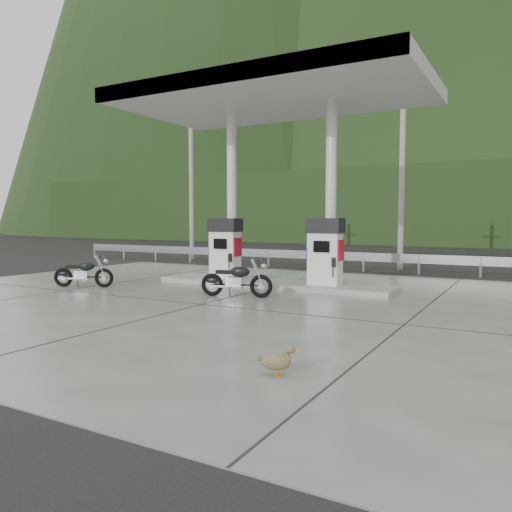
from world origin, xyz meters
The scene contains 17 objects.
ground centered at (0.00, 0.00, 0.00)m, with size 160.00×160.00×0.00m, color black.
forecourt_apron centered at (0.00, 0.00, 0.01)m, with size 18.00×14.00×0.02m, color slate.
pump_island centered at (0.00, 2.50, 0.10)m, with size 7.00×1.40×0.15m, color #9F9B94.
gas_pump_left centered at (-1.60, 2.50, 1.07)m, with size 0.95×0.55×1.80m, color white, non-canonical shape.
gas_pump_right centered at (1.60, 2.50, 1.07)m, with size 0.95×0.55×1.80m, color white, non-canonical shape.
canopy_column_left centered at (-1.60, 2.90, 2.67)m, with size 0.30×0.30×5.00m, color silver.
canopy_column_right centered at (1.60, 2.90, 2.67)m, with size 0.30×0.30×5.00m, color silver.
canopy_roof centered at (0.00, 2.50, 5.37)m, with size 8.50×5.00×0.40m, color silver.
guardrail centered at (0.00, 8.00, 0.71)m, with size 26.00×0.16×1.42m, color #989A9F, non-canonical shape.
road centered at (0.00, 11.50, 0.00)m, with size 60.00×7.00×0.01m, color black.
utility_pole_a centered at (-8.00, 9.50, 4.00)m, with size 0.22×0.22×8.00m, color gray.
utility_pole_b centered at (2.00, 9.50, 4.00)m, with size 0.22×0.22×8.00m, color gray.
tree_band centered at (0.00, 30.00, 3.00)m, with size 80.00×6.00×6.00m, color black.
forested_hills centered at (0.00, 60.00, 0.00)m, with size 100.00×40.00×140.00m, color black, non-canonical shape.
motorcycle_left centered at (-4.65, -0.21, 0.41)m, with size 1.64×0.52×0.78m, color black, non-canonical shape.
motorcycle_right centered at (0.09, 0.37, 0.43)m, with size 1.72×0.54×0.81m, color black, non-canonical shape.
duck centered at (3.80, -4.78, 0.18)m, with size 0.46×0.13×0.33m, color brown, non-canonical shape.
Camera 1 is at (6.49, -10.13, 1.92)m, focal length 35.00 mm.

